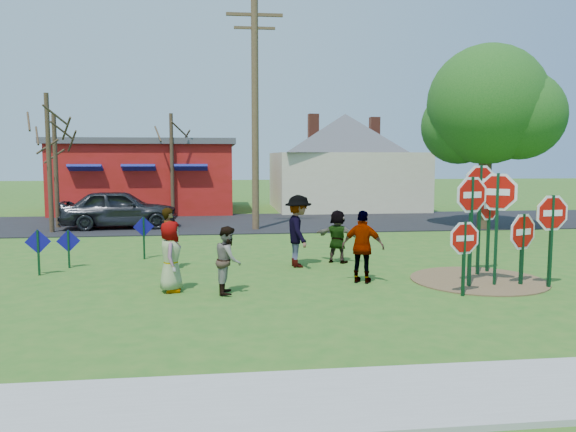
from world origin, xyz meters
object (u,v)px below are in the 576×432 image
Objects in this scene: stop_sign_c at (497,203)px; suv at (120,209)px; person_b at (170,239)px; utility_pole at (255,111)px; leafy_tree at (490,111)px; person_a at (171,257)px; stop_sign_b at (480,192)px; stop_sign_d at (489,212)px; stop_sign_a at (464,243)px.

stop_sign_c reaches higher than suv.
person_b and suv have the same top height.
utility_pole is (2.78, 7.73, 3.98)m from person_b.
stop_sign_c reaches higher than person_b.
utility_pole is at bearing 174.20° from leafy_tree.
person_a is at bearing -146.32° from stop_sign_c.
person_a is 0.96× the size of person_b.
person_a is 0.21× the size of leafy_tree.
stop_sign_b reaches higher than stop_sign_d.
stop_sign_a is 7.45m from person_b.
suv is at bearing 113.61° from stop_sign_d.
stop_sign_d is 1.36× the size of person_b.
utility_pole reaches higher than stop_sign_b.
person_b is at bearing 163.91° from stop_sign_b.
person_a is at bearing -177.27° from stop_sign_b.
stop_sign_b is 7.64m from person_a.
stop_sign_c is 15.68m from suv.
utility_pole is at bearing 150.76° from stop_sign_c.
stop_sign_c is (1.14, 0.82, 0.77)m from stop_sign_a.
leafy_tree is at bearing -102.42° from suv.
stop_sign_b reaches higher than stop_sign_c.
leafy_tree is at bearing 59.13° from stop_sign_b.
stop_sign_c is at bearing -94.02° from person_a.
stop_sign_c is (-0.13, -1.14, -0.19)m from stop_sign_b.
utility_pole reaches higher than stop_sign_a.
stop_sign_a reaches higher than person_b.
utility_pole reaches higher than stop_sign_c.
leafy_tree reaches higher than suv.
stop_sign_d is 8.29m from person_b.
stop_sign_a is 2.53m from stop_sign_b.
leafy_tree is (9.39, -0.95, -0.00)m from utility_pole.
stop_sign_b is 8.02m from person_b.
stop_sign_a is at bearing -118.58° from leafy_tree.
person_a is (-7.48, -0.79, -1.32)m from stop_sign_b.
stop_sign_d reaches higher than person_a.
person_b is (-7.72, 1.75, -1.29)m from stop_sign_b.
stop_sign_d is (0.54, 1.44, -0.35)m from stop_sign_c.
utility_pole reaches higher than person_b.
stop_sign_c is 0.59× the size of suv.
stop_sign_b is 1.05× the size of stop_sign_c.
person_a is at bearing 159.35° from stop_sign_a.
stop_sign_a is at bearing -72.17° from utility_pole.
suv reaches higher than person_a.
stop_sign_d reaches higher than person_b.
stop_sign_d reaches higher than suv.
leafy_tree is at bearing -5.80° from utility_pole.
stop_sign_a is at bearing -107.69° from stop_sign_c.
person_a is at bearing -103.85° from utility_pole.
stop_sign_b reaches higher than suv.
stop_sign_a is 1.60m from stop_sign_c.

